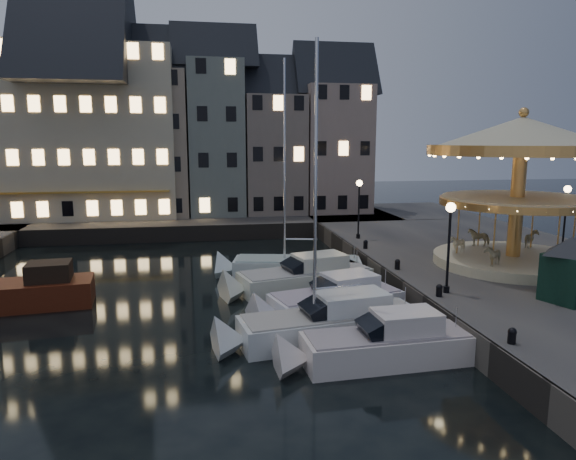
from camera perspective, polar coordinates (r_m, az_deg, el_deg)
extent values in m
plane|color=black|center=(22.12, 0.95, -11.83)|extent=(160.00, 160.00, 0.00)
cube|color=#474442|center=(32.56, 23.90, -4.36)|extent=(16.00, 56.00, 1.30)
cube|color=#474442|center=(48.96, -14.47, 0.72)|extent=(44.00, 12.00, 1.30)
cube|color=#47423A|center=(28.97, 10.52, -5.36)|extent=(0.15, 44.00, 1.30)
cube|color=#47423A|center=(42.92, -12.45, -0.46)|extent=(48.00, 0.15, 1.30)
cylinder|color=black|center=(24.82, 17.19, -6.32)|extent=(0.28, 0.28, 0.30)
cylinder|color=black|center=(24.40, 17.40, -2.36)|extent=(0.12, 0.12, 3.80)
sphere|color=#FFD18C|center=(24.06, 17.65, 2.41)|extent=(0.44, 0.44, 0.44)
cylinder|color=black|center=(37.02, 7.79, -0.69)|extent=(0.28, 0.28, 0.30)
cylinder|color=black|center=(36.74, 7.86, 2.00)|extent=(0.12, 0.12, 3.80)
sphere|color=#FFD18C|center=(36.52, 7.93, 5.18)|extent=(0.44, 0.44, 0.44)
cylinder|color=black|center=(36.58, 28.16, -1.91)|extent=(0.28, 0.28, 0.30)
cylinder|color=black|center=(36.30, 28.38, 0.80)|extent=(0.12, 0.12, 3.80)
sphere|color=#FFD18C|center=(36.07, 28.65, 4.01)|extent=(0.44, 0.44, 0.44)
cylinder|color=black|center=(19.59, 23.61, -10.93)|extent=(0.28, 0.28, 0.40)
sphere|color=black|center=(19.52, 23.65, -10.32)|extent=(0.30, 0.30, 0.30)
cylinder|color=black|center=(24.11, 16.45, -6.63)|extent=(0.28, 0.28, 0.40)
sphere|color=black|center=(24.05, 16.47, -6.13)|extent=(0.30, 0.30, 0.30)
cylinder|color=black|center=(28.52, 12.05, -3.89)|extent=(0.28, 0.28, 0.40)
sphere|color=black|center=(28.47, 12.07, -3.46)|extent=(0.30, 0.30, 0.30)
cylinder|color=black|center=(33.56, 8.60, -1.72)|extent=(0.28, 0.28, 0.40)
sphere|color=black|center=(33.52, 8.61, -1.35)|extent=(0.30, 0.30, 0.30)
cube|color=gray|center=(52.61, -27.26, 7.30)|extent=(5.00, 8.00, 11.00)
cube|color=#A9A98E|center=(51.24, -21.44, 8.23)|extent=(5.60, 8.00, 12.00)
cube|color=gray|center=(50.37, -14.64, 9.14)|extent=(6.20, 8.00, 13.00)
cube|color=slate|center=(50.22, -8.02, 9.93)|extent=(5.00, 8.00, 14.00)
cube|color=slate|center=(50.70, -1.75, 8.32)|extent=(5.60, 8.00, 11.00)
cube|color=gray|center=(51.87, 4.97, 8.88)|extent=(6.20, 8.00, 12.00)
cube|color=beige|center=(51.22, -21.49, 9.90)|extent=(16.00, 9.00, 15.00)
cube|color=silver|center=(19.98, 10.87, -13.08)|extent=(6.34, 2.38, 1.30)
cube|color=gray|center=(19.73, 10.93, -11.29)|extent=(6.02, 2.20, 0.10)
cube|color=silver|center=(19.88, 12.99, -9.88)|extent=(2.45, 1.68, 0.80)
cube|color=black|center=(19.43, 9.59, -10.54)|extent=(1.15, 1.51, 0.89)
cube|color=silver|center=(21.79, 4.85, -10.94)|extent=(7.92, 3.38, 1.30)
cube|color=gray|center=(21.56, 4.88, -9.28)|extent=(7.51, 3.14, 0.10)
cube|color=silver|center=(21.79, 7.14, -7.92)|extent=(3.13, 2.11, 0.80)
cube|color=black|center=(21.24, 3.35, -8.63)|extent=(1.50, 1.75, 0.98)
cylinder|color=silver|center=(20.17, 3.08, 4.39)|extent=(0.14, 0.14, 10.32)
cube|color=silver|center=(24.71, 5.32, -8.40)|extent=(6.59, 3.84, 1.30)
cube|color=gray|center=(24.50, 5.35, -6.92)|extent=(6.25, 3.58, 0.10)
cube|color=silver|center=(24.75, 6.87, -5.74)|extent=(2.72, 2.31, 0.80)
cube|color=black|center=(24.18, 4.33, -6.32)|extent=(1.45, 1.88, 0.89)
cube|color=silver|center=(28.65, 1.94, -5.78)|extent=(7.71, 4.14, 1.30)
cube|color=gray|center=(28.48, 1.94, -4.48)|extent=(7.30, 3.87, 0.10)
cube|color=silver|center=(28.76, 3.53, -3.47)|extent=(3.15, 2.45, 0.80)
cube|color=black|center=(28.16, 0.87, -3.95)|extent=(1.61, 1.96, 0.96)
cube|color=silver|center=(31.32, 1.02, -4.41)|extent=(7.94, 3.79, 1.30)
cube|color=gray|center=(31.16, 1.03, -3.22)|extent=(7.53, 3.53, 0.10)
cylinder|color=silver|center=(30.43, -0.39, 6.23)|extent=(0.14, 0.14, 10.29)
cube|color=#571E0E|center=(28.88, -27.80, -6.62)|extent=(7.23, 3.19, 1.50)
cube|color=black|center=(28.30, -25.02, -4.21)|extent=(2.23, 1.90, 0.93)
cylinder|color=#C5BA93|center=(31.46, 23.67, -3.10)|extent=(8.60, 8.60, 0.54)
cylinder|color=#DC9C4B|center=(30.91, 24.13, 3.42)|extent=(0.75, 0.75, 6.66)
cylinder|color=#C5BA93|center=(30.92, 24.12, 3.22)|extent=(7.95, 7.95, 0.19)
cylinder|color=#DC9C4B|center=(30.94, 24.09, 2.87)|extent=(8.25, 8.25, 0.38)
cone|color=#C5BA93|center=(30.76, 24.59, 9.79)|extent=(9.88, 9.88, 1.72)
cylinder|color=#DC9C4B|center=(30.76, 24.47, 8.09)|extent=(9.88, 9.88, 0.54)
sphere|color=#DC9C4B|center=(30.79, 24.73, 11.79)|extent=(0.54, 0.54, 0.54)
imported|color=#C5BA93|center=(33.66, 27.04, -1.15)|extent=(1.79, 1.30, 1.07)
cube|color=black|center=(25.27, 28.73, -4.73)|extent=(2.22, 2.22, 2.08)
pyramid|color=black|center=(24.92, 29.07, -0.67)|extent=(2.78, 2.78, 0.78)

